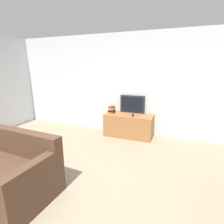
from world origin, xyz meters
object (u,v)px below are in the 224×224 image
(television, at_px, (132,104))
(remote_on_stand, at_px, (133,115))
(tv_stand, at_px, (129,125))
(book_stack, at_px, (112,110))

(television, distance_m, remote_on_stand, 0.37)
(tv_stand, relative_size, television, 1.90)
(book_stack, xyz_separation_m, remote_on_stand, (0.59, -0.06, -0.08))
(tv_stand, bearing_deg, remote_on_stand, -27.29)
(tv_stand, xyz_separation_m, book_stack, (-0.47, -0.00, 0.38))
(remote_on_stand, bearing_deg, television, 107.99)
(television, height_order, remote_on_stand, television)
(tv_stand, distance_m, remote_on_stand, 0.33)
(book_stack, bearing_deg, television, 24.11)
(book_stack, relative_size, remote_on_stand, 1.27)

